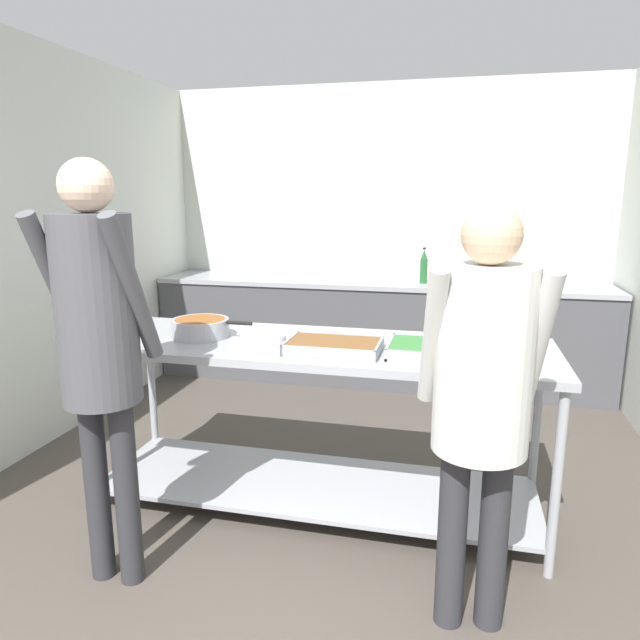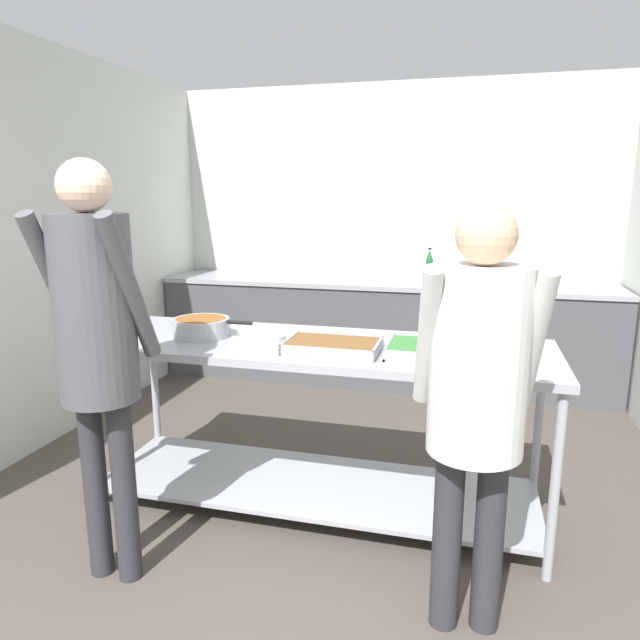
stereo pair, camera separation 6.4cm
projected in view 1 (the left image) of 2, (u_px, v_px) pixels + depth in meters
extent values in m
cube|color=silver|center=(384.00, 233.00, 5.31)|extent=(4.11, 0.06, 2.65)
cube|color=silver|center=(29.00, 249.00, 3.68)|extent=(0.06, 4.52, 2.65)
cube|color=#4C4C51|center=(376.00, 334.00, 5.14)|extent=(3.95, 0.62, 0.88)
cube|color=#9EA0A8|center=(378.00, 283.00, 5.05)|extent=(3.95, 0.65, 0.04)
cube|color=black|center=(365.00, 282.00, 5.07)|extent=(0.43, 0.39, 0.02)
cube|color=#9EA0A8|center=(315.00, 347.00, 2.93)|extent=(2.40, 0.77, 0.04)
cube|color=#9EA0A8|center=(316.00, 485.00, 3.10)|extent=(2.32, 0.69, 0.02)
cylinder|color=#9EA0A8|center=(87.00, 435.00, 2.98)|extent=(0.04, 0.04, 0.88)
cylinder|color=#9EA0A8|center=(556.00, 486.00, 2.45)|extent=(0.04, 0.04, 0.88)
cylinder|color=#9EA0A8|center=(152.00, 393.00, 3.61)|extent=(0.04, 0.04, 0.88)
cylinder|color=#9EA0A8|center=(536.00, 426.00, 3.09)|extent=(0.04, 0.04, 0.88)
cylinder|color=#9EA0A8|center=(200.00, 328.00, 3.05)|extent=(0.31, 0.31, 0.10)
cylinder|color=brown|center=(200.00, 320.00, 3.04)|extent=(0.27, 0.27, 0.01)
cylinder|color=black|center=(239.00, 323.00, 2.99)|extent=(0.14, 0.02, 0.02)
cylinder|color=white|center=(263.00, 343.00, 2.91)|extent=(0.24, 0.24, 0.01)
cylinder|color=white|center=(263.00, 340.00, 2.91)|extent=(0.23, 0.23, 0.01)
cylinder|color=white|center=(263.00, 338.00, 2.91)|extent=(0.23, 0.23, 0.01)
cylinder|color=white|center=(263.00, 336.00, 2.90)|extent=(0.23, 0.23, 0.01)
cube|color=#9EA0A8|center=(334.00, 350.00, 2.77)|extent=(0.45, 0.30, 0.01)
cube|color=brown|center=(334.00, 345.00, 2.77)|extent=(0.43, 0.28, 0.04)
cube|color=#9EA0A8|center=(327.00, 354.00, 2.63)|extent=(0.45, 0.01, 0.05)
cube|color=#9EA0A8|center=(340.00, 339.00, 2.90)|extent=(0.45, 0.01, 0.05)
cube|color=#9EA0A8|center=(290.00, 343.00, 2.82)|extent=(0.01, 0.30, 0.05)
cube|color=#9EA0A8|center=(379.00, 349.00, 2.72)|extent=(0.01, 0.30, 0.05)
cube|color=#9EA0A8|center=(438.00, 354.00, 2.71)|extent=(0.47, 0.33, 0.01)
cube|color=#387A38|center=(438.00, 349.00, 2.70)|extent=(0.44, 0.31, 0.04)
cube|color=#9EA0A8|center=(437.00, 359.00, 2.55)|extent=(0.47, 0.01, 0.05)
cube|color=#9EA0A8|center=(439.00, 341.00, 2.85)|extent=(0.47, 0.01, 0.05)
cube|color=#9EA0A8|center=(390.00, 347.00, 2.75)|extent=(0.01, 0.33, 0.05)
cube|color=#9EA0A8|center=(488.00, 352.00, 2.65)|extent=(0.01, 0.33, 0.05)
cylinder|color=#2D2D33|center=(452.00, 537.00, 2.20)|extent=(0.11, 0.11, 0.74)
cylinder|color=#2D2D33|center=(493.00, 539.00, 2.19)|extent=(0.11, 0.11, 0.74)
cylinder|color=silver|center=(433.00, 338.00, 2.04)|extent=(0.12, 0.32, 0.56)
cylinder|color=silver|center=(539.00, 340.00, 2.01)|extent=(0.12, 0.32, 0.56)
cylinder|color=silver|center=(484.00, 360.00, 2.04)|extent=(0.35, 0.35, 0.68)
sphere|color=tan|center=(492.00, 235.00, 1.95)|extent=(0.21, 0.21, 0.21)
cylinder|color=#2D2D33|center=(97.00, 490.00, 2.47)|extent=(0.10, 0.10, 0.83)
cylinder|color=#2D2D33|center=(127.00, 494.00, 2.44)|extent=(0.10, 0.10, 0.83)
cylinder|color=#4C4C51|center=(57.00, 287.00, 2.30)|extent=(0.07, 0.34, 0.62)
cylinder|color=#4C4C51|center=(133.00, 290.00, 2.22)|extent=(0.07, 0.34, 0.62)
cylinder|color=#4C4C51|center=(96.00, 310.00, 2.28)|extent=(0.32, 0.32, 0.76)
sphere|color=beige|center=(86.00, 185.00, 2.18)|extent=(0.21, 0.21, 0.21)
cylinder|color=#23602D|center=(424.00, 271.00, 4.89)|extent=(0.06, 0.06, 0.21)
cone|color=#23602D|center=(424.00, 254.00, 4.86)|extent=(0.06, 0.06, 0.08)
cylinder|color=black|center=(424.00, 248.00, 4.85)|extent=(0.03, 0.03, 0.02)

